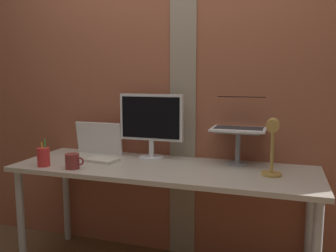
# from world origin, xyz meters

# --- Properties ---
(brick_wall_back) EXTENTS (3.48, 0.16, 2.37)m
(brick_wall_back) POSITION_xyz_m (0.00, 0.36, 1.18)
(brick_wall_back) COLOR #9E563D
(brick_wall_back) RESTS_ON ground_plane
(desk) EXTENTS (1.94, 0.65, 0.74)m
(desk) POSITION_xyz_m (0.03, -0.02, 0.67)
(desk) COLOR beige
(desk) RESTS_ON ground_plane
(monitor) EXTENTS (0.46, 0.18, 0.45)m
(monitor) POSITION_xyz_m (-0.13, 0.18, 1.01)
(monitor) COLOR white
(monitor) RESTS_ON desk
(laptop_stand) EXTENTS (0.28, 0.22, 0.23)m
(laptop_stand) POSITION_xyz_m (0.47, 0.18, 0.89)
(laptop_stand) COLOR gray
(laptop_stand) RESTS_ON desk
(laptop) EXTENTS (0.35, 0.29, 0.23)m
(laptop) POSITION_xyz_m (0.47, 0.25, 1.03)
(laptop) COLOR white
(laptop) RESTS_ON laptop_stand
(whiteboard_panel) EXTENTS (0.36, 0.05, 0.24)m
(whiteboard_panel) POSITION_xyz_m (-0.55, 0.20, 0.86)
(whiteboard_panel) COLOR white
(whiteboard_panel) RESTS_ON desk
(desk_lamp) EXTENTS (0.12, 0.20, 0.35)m
(desk_lamp) POSITION_xyz_m (0.70, -0.07, 0.95)
(desk_lamp) COLOR tan
(desk_lamp) RESTS_ON desk
(pen_cup) EXTENTS (0.08, 0.08, 0.18)m
(pen_cup) POSITION_xyz_m (-0.71, -0.24, 0.80)
(pen_cup) COLOR red
(pen_cup) RESTS_ON desk
(coffee_mug) EXTENTS (0.13, 0.09, 0.09)m
(coffee_mug) POSITION_xyz_m (-0.50, -0.24, 0.79)
(coffee_mug) COLOR maroon
(coffee_mug) RESTS_ON desk
(paper_clutter_stack) EXTENTS (0.22, 0.17, 0.02)m
(paper_clutter_stack) POSITION_xyz_m (-0.41, -0.02, 0.75)
(paper_clutter_stack) COLOR silver
(paper_clutter_stack) RESTS_ON desk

